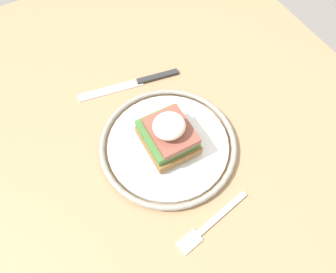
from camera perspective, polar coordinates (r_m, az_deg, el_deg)
name	(u,v)px	position (r m, az deg, el deg)	size (l,w,h in m)	color
ground_plane	(172,229)	(1.28, 0.68, -15.87)	(6.00, 6.00, 0.00)	gray
dining_table	(175,153)	(0.71, 1.18, -2.91)	(0.98, 0.77, 0.73)	tan
plate	(168,144)	(0.57, 0.00, -1.39)	(0.24, 0.24, 0.02)	white
sandwich	(168,134)	(0.54, 0.09, 0.49)	(0.09, 0.08, 0.08)	olive
fork	(210,224)	(0.53, 7.36, -14.82)	(0.04, 0.14, 0.00)	silver
knife	(137,82)	(0.66, -5.34, 9.37)	(0.05, 0.20, 0.01)	#2D2D2D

